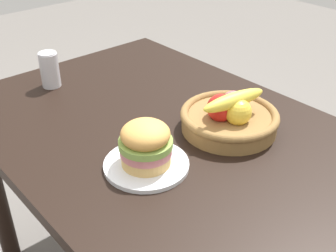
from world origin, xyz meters
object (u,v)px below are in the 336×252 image
Objects in this scene: plate at (146,165)px; sandwich at (146,144)px; fruit_basket at (230,117)px; soda_can at (50,70)px.

plate is 0.07m from sandwich.
sandwich reaches higher than plate.
fruit_basket reaches higher than sandwich.
soda_can is 0.67m from fruit_basket.
soda_can is 0.43× the size of fruit_basket.
plate is 1.78× the size of soda_can.
plate is 1.61× the size of sandwich.
sandwich is at bearing -4.39° from soda_can.
plate is 0.77× the size of fruit_basket.
fruit_basket is at bearing 86.42° from plate.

